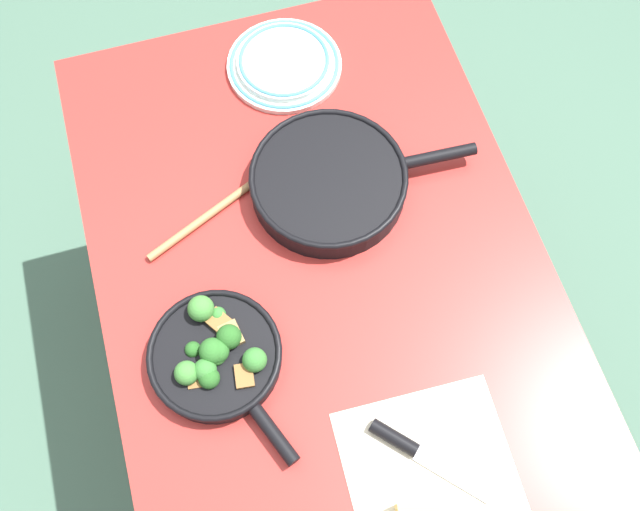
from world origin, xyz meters
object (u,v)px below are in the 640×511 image
Objects in this scene: dinner_plate_stack at (284,63)px; skillet_eggs at (330,182)px; wooden_spoon at (243,190)px; grater_knife at (413,449)px; skillet_broccoli at (217,355)px.

skillet_eggs is at bearing 1.37° from dinner_plate_stack.
grater_knife is at bearing -98.73° from wooden_spoon.
skillet_broccoli is 0.98× the size of wooden_spoon.
dinner_plate_stack reaches higher than wooden_spoon.
grater_knife is (0.51, -0.01, -0.02)m from skillet_eggs.
dinner_plate_stack is (-0.30, -0.01, -0.02)m from skillet_eggs.
skillet_broccoli is 0.36m from grater_knife.
skillet_eggs is 2.46× the size of grater_knife.
skillet_eggs is (-0.27, 0.28, 0.00)m from skillet_broccoli.
grater_knife is (0.55, 0.15, 0.00)m from wooden_spoon.
skillet_broccoli is at bearing -174.23° from grater_knife.
skillet_eggs is 1.84× the size of dinner_plate_stack.
skillet_eggs is 1.32× the size of wooden_spoon.
dinner_plate_stack is at bearing 35.45° from wooden_spoon.
skillet_eggs is 0.51m from grater_knife.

